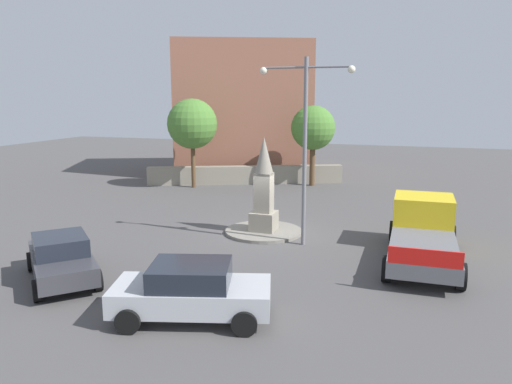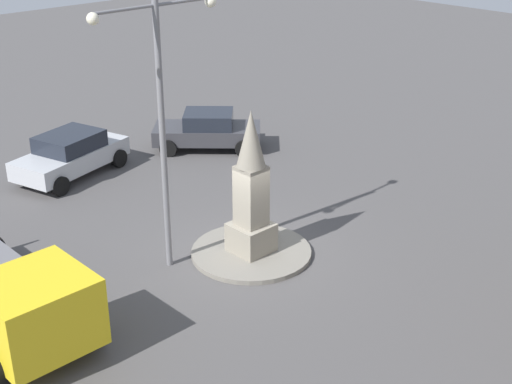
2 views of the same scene
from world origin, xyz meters
The scene contains 11 objects.
ground_plane centered at (0.00, 0.00, 0.00)m, with size 80.00×80.00×0.00m, color #4F4C4C.
traffic_island centered at (0.00, 0.00, 0.07)m, with size 3.29×3.29×0.13m, color gray.
monument centered at (0.00, 0.00, 1.91)m, with size 1.04×1.04×3.99m.
streetlamp centered at (1.96, -1.10, 4.41)m, with size 3.58×0.28×7.17m.
car_dark_grey_far_side centered at (-4.47, -7.17, 0.74)m, with size 4.03×3.98×1.45m.
car_silver_waiting centered at (0.63, -8.38, 0.78)m, with size 4.42×2.85×1.51m.
truck_yellow_near_island centered at (6.40, -1.04, 0.95)m, with size 2.47×6.28×1.97m.
stone_boundary_wall centered at (-4.65, 10.93, 0.60)m, with size 12.88×0.70×1.19m, color gray.
corner_building centered at (-6.80, 15.96, 4.78)m, with size 9.68×7.93×9.56m, color #935B47.
tree_near_wall centered at (-7.39, 8.68, 4.03)m, with size 3.12×3.12×5.61m.
tree_mid_cluster centered at (-0.34, 11.68, 3.72)m, with size 2.83×2.83×5.17m.
Camera 1 is at (5.95, -19.18, 5.76)m, focal length 34.16 mm.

